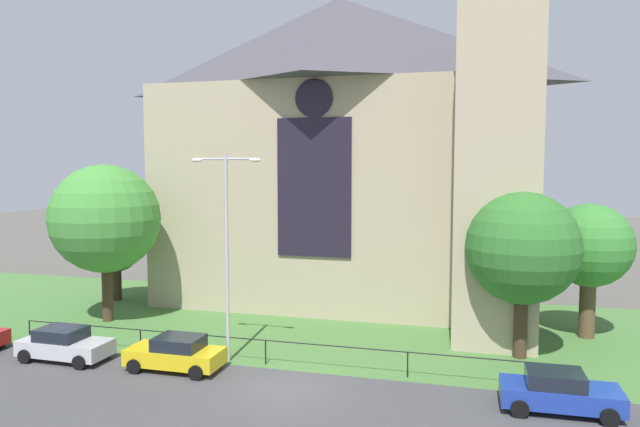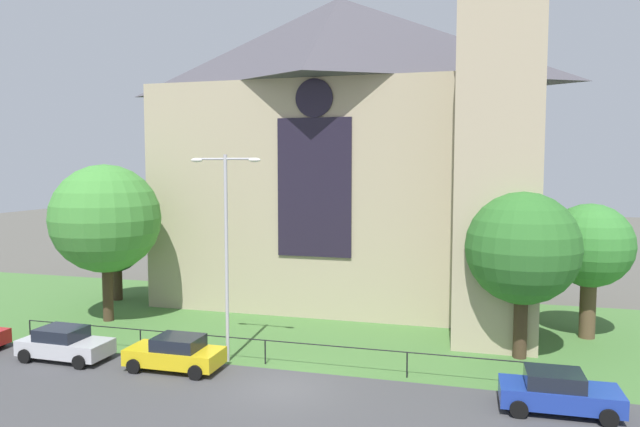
% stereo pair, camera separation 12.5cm
% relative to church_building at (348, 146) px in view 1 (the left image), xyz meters
% --- Properties ---
extents(ground, '(160.00, 160.00, 0.00)m').
position_rel_church_building_xyz_m(ground, '(0.99, -6.02, -10.27)').
color(ground, '#56544C').
extents(road_asphalt, '(120.00, 8.00, 0.01)m').
position_rel_church_building_xyz_m(road_asphalt, '(0.99, -18.02, -10.27)').
color(road_asphalt, '#424244').
rests_on(road_asphalt, ground).
extents(grass_verge, '(120.00, 20.00, 0.01)m').
position_rel_church_building_xyz_m(grass_verge, '(0.99, -8.02, -10.27)').
color(grass_verge, '#477538').
rests_on(grass_verge, ground).
extents(church_building, '(23.20, 16.20, 26.00)m').
position_rel_church_building_xyz_m(church_building, '(0.00, 0.00, 0.00)').
color(church_building, tan).
rests_on(church_building, ground).
extents(iron_railing, '(25.65, 0.07, 1.13)m').
position_rel_church_building_xyz_m(iron_railing, '(-0.77, -13.52, -9.32)').
color(iron_railing, black).
rests_on(iron_railing, ground).
extents(tree_left_near, '(6.19, 6.19, 9.05)m').
position_rel_church_building_xyz_m(tree_left_near, '(-12.19, -8.95, -4.34)').
color(tree_left_near, '#423021').
rests_on(tree_left_near, ground).
extents(tree_right_far, '(4.33, 4.33, 7.03)m').
position_rel_church_building_xyz_m(tree_right_far, '(13.98, -5.23, -5.48)').
color(tree_right_far, brown).
rests_on(tree_right_far, ground).
extents(tree_left_far, '(3.30, 3.30, 5.22)m').
position_rel_church_building_xyz_m(tree_left_far, '(-14.85, -4.20, -6.77)').
color(tree_left_far, '#423021').
rests_on(tree_left_far, ground).
extents(tree_right_near, '(5.21, 5.21, 7.79)m').
position_rel_church_building_xyz_m(tree_right_near, '(10.39, -9.53, -5.12)').
color(tree_right_near, '#423021').
rests_on(tree_right_near, ground).
extents(streetlamp_near, '(3.37, 0.26, 9.47)m').
position_rel_church_building_xyz_m(streetlamp_near, '(-2.56, -13.62, -4.37)').
color(streetlamp_near, '#B2B2B7').
rests_on(streetlamp_near, ground).
extents(parked_car_silver, '(4.23, 2.09, 1.51)m').
position_rel_church_building_xyz_m(parked_car_silver, '(-9.94, -15.41, -9.53)').
color(parked_car_silver, '#B7B7BC').
rests_on(parked_car_silver, ground).
extents(parked_car_yellow, '(4.20, 2.03, 1.51)m').
position_rel_church_building_xyz_m(parked_car_yellow, '(-4.32, -15.25, -9.53)').
color(parked_car_yellow, gold).
rests_on(parked_car_yellow, ground).
extents(parked_car_blue, '(4.24, 2.10, 1.51)m').
position_rel_church_building_xyz_m(parked_car_blue, '(11.35, -15.51, -9.53)').
color(parked_car_blue, '#1E3899').
rests_on(parked_car_blue, ground).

